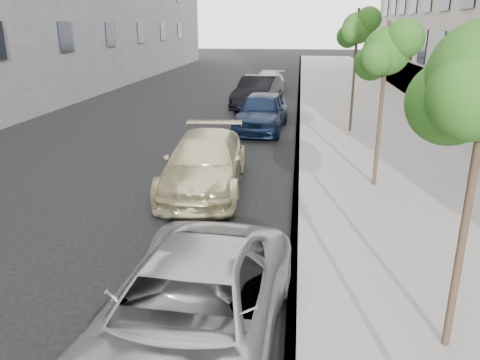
% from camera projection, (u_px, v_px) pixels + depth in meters
% --- Properties ---
extents(sidewalk, '(6.40, 72.00, 0.14)m').
position_uv_depth(sidewalk, '(353.00, 97.00, 27.23)').
color(sidewalk, gray).
rests_on(sidewalk, ground).
extents(curb, '(0.15, 72.00, 0.14)m').
position_uv_depth(curb, '(299.00, 96.00, 27.60)').
color(curb, '#9E9B93').
rests_on(curb, ground).
extents(tree_mid, '(1.53, 1.33, 4.13)m').
position_uv_depth(tree_mid, '(388.00, 52.00, 11.21)').
color(tree_mid, '#38281C').
rests_on(tree_mid, sidewalk).
extents(tree_far, '(1.53, 1.33, 4.60)m').
position_uv_depth(tree_far, '(358.00, 28.00, 17.18)').
color(tree_far, '#38281C').
rests_on(tree_far, sidewalk).
extents(minivan, '(2.52, 4.98, 1.35)m').
position_uv_depth(minivan, '(190.00, 314.00, 5.87)').
color(minivan, '#A2A4A7').
rests_on(minivan, ground).
extents(suv, '(2.26, 4.98, 1.41)m').
position_uv_depth(suv, '(205.00, 162.00, 12.19)').
color(suv, '#C5BC8D').
rests_on(suv, ground).
extents(sedan_blue, '(2.14, 4.68, 1.56)m').
position_uv_depth(sedan_blue, '(262.00, 112.00, 18.81)').
color(sedan_blue, black).
rests_on(sedan_blue, ground).
extents(sedan_black, '(2.42, 5.10, 1.61)m').
position_uv_depth(sedan_black, '(258.00, 92.00, 23.89)').
color(sedan_black, black).
rests_on(sedan_black, ground).
extents(sedan_rear, '(2.22, 4.63, 1.30)m').
position_uv_depth(sedan_rear, '(268.00, 83.00, 29.00)').
color(sedan_rear, '#9C9FA4').
rests_on(sedan_rear, ground).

